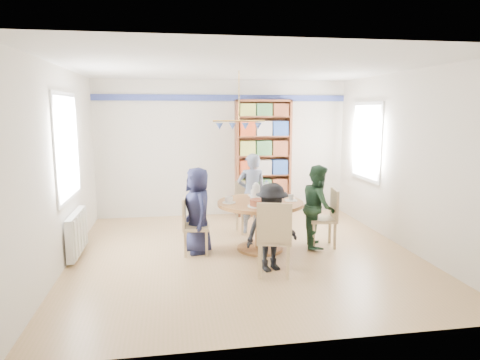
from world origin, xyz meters
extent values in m
plane|color=tan|center=(0.00, 0.00, 0.00)|extent=(5.00, 5.00, 0.00)
plane|color=white|center=(0.00, 0.00, 2.70)|extent=(5.00, 5.00, 0.00)
plane|color=silver|center=(0.00, 2.50, 1.35)|extent=(5.00, 0.00, 5.00)
plane|color=silver|center=(0.00, -2.50, 1.35)|extent=(5.00, 0.00, 5.00)
plane|color=silver|center=(-2.50, 0.00, 1.35)|extent=(0.00, 5.00, 5.00)
plane|color=silver|center=(2.50, 0.00, 1.35)|extent=(0.00, 5.00, 5.00)
cube|color=navy|center=(0.00, 2.48, 2.35)|extent=(5.00, 0.02, 0.12)
cube|color=white|center=(-2.48, 0.30, 1.60)|extent=(0.03, 1.32, 1.52)
cube|color=white|center=(-2.46, 0.30, 1.60)|extent=(0.01, 1.20, 1.40)
cube|color=white|center=(2.48, 1.30, 1.55)|extent=(0.03, 1.12, 1.42)
cube|color=white|center=(2.46, 1.30, 1.55)|extent=(0.01, 1.00, 1.30)
cylinder|color=gold|center=(0.00, 0.50, 2.33)|extent=(0.01, 0.01, 0.75)
cylinder|color=gold|center=(0.00, 0.50, 1.95)|extent=(0.80, 0.02, 0.02)
cone|color=#3C59A8|center=(-0.30, 0.50, 1.87)|extent=(0.11, 0.11, 0.10)
cone|color=#3C59A8|center=(-0.10, 0.50, 1.87)|extent=(0.11, 0.11, 0.10)
cone|color=#3C59A8|center=(0.10, 0.50, 1.87)|extent=(0.11, 0.11, 0.10)
cone|color=#3C59A8|center=(0.30, 0.50, 1.87)|extent=(0.11, 0.11, 0.10)
cube|color=silver|center=(-2.42, 0.30, 0.35)|extent=(0.10, 1.00, 0.60)
cube|color=silver|center=(-2.36, -0.10, 0.35)|extent=(0.02, 0.06, 0.56)
cube|color=silver|center=(-2.36, 0.10, 0.35)|extent=(0.02, 0.06, 0.56)
cube|color=silver|center=(-2.36, 0.30, 0.35)|extent=(0.02, 0.06, 0.56)
cube|color=silver|center=(-2.36, 0.50, 0.35)|extent=(0.02, 0.06, 0.56)
cube|color=silver|center=(-2.36, 0.70, 0.35)|extent=(0.02, 0.06, 0.56)
cylinder|color=#986331|center=(0.27, 0.17, 0.72)|extent=(1.30, 1.30, 0.05)
cylinder|color=#986331|center=(0.27, 0.17, 0.35)|extent=(0.16, 0.16, 0.70)
cylinder|color=#986331|center=(0.27, 0.17, 0.02)|extent=(0.70, 0.70, 0.04)
cube|color=tan|center=(-0.70, 0.13, 0.41)|extent=(0.41, 0.41, 0.05)
cube|color=tan|center=(-0.87, 0.14, 0.63)|extent=(0.07, 0.38, 0.45)
cube|color=tan|center=(-0.56, -0.04, 0.19)|extent=(0.04, 0.04, 0.39)
cube|color=tan|center=(-0.54, 0.27, 0.19)|extent=(0.04, 0.04, 0.39)
cube|color=tan|center=(-0.87, -0.01, 0.19)|extent=(0.04, 0.04, 0.39)
cube|color=tan|center=(-0.84, 0.29, 0.19)|extent=(0.04, 0.04, 0.39)
cube|color=tan|center=(1.26, 0.17, 0.43)|extent=(0.45, 0.45, 0.05)
cube|color=tan|center=(1.44, 0.14, 0.67)|extent=(0.09, 0.40, 0.48)
cube|color=tan|center=(1.12, 0.35, 0.21)|extent=(0.04, 0.04, 0.41)
cube|color=tan|center=(1.08, 0.03, 0.21)|extent=(0.04, 0.04, 0.41)
cube|color=tan|center=(1.44, 0.31, 0.21)|extent=(0.04, 0.04, 0.41)
cube|color=tan|center=(1.40, -0.01, 0.21)|extent=(0.04, 0.04, 0.41)
cube|color=tan|center=(0.26, 1.13, 0.42)|extent=(0.43, 0.43, 0.05)
cube|color=tan|center=(0.24, 1.30, 0.65)|extent=(0.39, 0.08, 0.46)
cube|color=tan|center=(0.13, 0.95, 0.20)|extent=(0.04, 0.04, 0.40)
cube|color=tan|center=(0.44, 0.99, 0.20)|extent=(0.04, 0.04, 0.40)
cube|color=tan|center=(0.09, 1.26, 0.20)|extent=(0.04, 0.04, 0.40)
cube|color=tan|center=(0.40, 1.30, 0.20)|extent=(0.04, 0.04, 0.40)
cube|color=tan|center=(0.25, -0.83, 0.47)|extent=(0.54, 0.54, 0.05)
cube|color=tan|center=(0.20, -1.02, 0.73)|extent=(0.43, 0.16, 0.52)
cube|color=tan|center=(0.47, -0.71, 0.22)|extent=(0.05, 0.05, 0.45)
cube|color=tan|center=(0.13, -0.62, 0.22)|extent=(0.05, 0.05, 0.45)
cube|color=tan|center=(0.37, -1.05, 0.22)|extent=(0.05, 0.05, 0.45)
cube|color=tan|center=(0.03, -0.96, 0.22)|extent=(0.05, 0.05, 0.45)
imported|color=#181A36|center=(-0.67, 0.21, 0.64)|extent=(0.55, 0.71, 1.29)
imported|color=black|center=(1.20, 0.19, 0.64)|extent=(0.62, 0.72, 1.29)
imported|color=gray|center=(0.32, 1.10, 0.69)|extent=(0.51, 0.34, 1.39)
imported|color=black|center=(0.24, -0.69, 0.59)|extent=(0.86, 0.65, 1.17)
cube|color=brown|center=(0.25, 2.34, 1.16)|extent=(0.04, 0.33, 2.32)
cube|color=brown|center=(1.31, 2.34, 1.16)|extent=(0.04, 0.33, 2.32)
cube|color=brown|center=(0.78, 2.34, 2.29)|extent=(1.10, 0.33, 0.04)
cube|color=brown|center=(0.78, 2.34, 0.03)|extent=(1.10, 0.33, 0.07)
cube|color=brown|center=(0.78, 2.50, 1.16)|extent=(1.10, 0.02, 2.32)
cube|color=brown|center=(0.78, 2.34, 0.44)|extent=(1.04, 0.31, 0.03)
cube|color=brown|center=(0.78, 2.34, 0.83)|extent=(1.04, 0.31, 0.03)
cube|color=brown|center=(0.78, 2.34, 1.21)|extent=(1.04, 0.31, 0.03)
cube|color=brown|center=(0.78, 2.34, 1.60)|extent=(1.04, 0.31, 0.03)
cube|color=brown|center=(0.78, 2.34, 1.98)|extent=(1.04, 0.31, 0.03)
cube|color=#B83F1C|center=(0.45, 2.32, 0.21)|extent=(0.30, 0.24, 0.29)
cube|color=beige|center=(0.78, 2.32, 0.21)|extent=(0.30, 0.24, 0.29)
cube|color=#274891|center=(1.11, 2.32, 0.21)|extent=(0.30, 0.24, 0.29)
cube|color=#BFC850|center=(0.45, 2.32, 0.60)|extent=(0.30, 0.24, 0.29)
cube|color=#41713F|center=(0.78, 2.32, 0.60)|extent=(0.30, 0.24, 0.29)
cube|color=brown|center=(1.11, 2.32, 0.60)|extent=(0.30, 0.24, 0.29)
cube|color=#B83F1C|center=(0.45, 2.32, 0.98)|extent=(0.30, 0.24, 0.29)
cube|color=beige|center=(0.78, 2.32, 0.98)|extent=(0.30, 0.24, 0.29)
cube|color=#274891|center=(1.11, 2.32, 0.98)|extent=(0.30, 0.24, 0.29)
cube|color=#BFC850|center=(0.45, 2.32, 1.37)|extent=(0.30, 0.24, 0.29)
cube|color=#41713F|center=(0.78, 2.32, 1.37)|extent=(0.30, 0.24, 0.29)
cube|color=brown|center=(1.11, 2.32, 1.37)|extent=(0.30, 0.24, 0.29)
cube|color=#B83F1C|center=(0.45, 2.32, 1.76)|extent=(0.30, 0.24, 0.29)
cube|color=beige|center=(0.78, 2.32, 1.76)|extent=(0.30, 0.24, 0.29)
cube|color=#274891|center=(1.11, 2.32, 1.76)|extent=(0.30, 0.24, 0.29)
cube|color=#BFC850|center=(0.45, 2.32, 2.12)|extent=(0.30, 0.24, 0.24)
cube|color=#41713F|center=(0.78, 2.32, 2.12)|extent=(0.30, 0.24, 0.24)
cube|color=brown|center=(1.11, 2.32, 2.12)|extent=(0.30, 0.24, 0.24)
cylinder|color=white|center=(0.22, 0.25, 0.87)|extent=(0.12, 0.12, 0.24)
sphere|color=white|center=(0.22, 0.25, 0.99)|extent=(0.09, 0.09, 0.09)
cylinder|color=silver|center=(0.39, 0.28, 0.89)|extent=(0.07, 0.07, 0.28)
cylinder|color=#3C59A8|center=(0.39, 0.28, 1.04)|extent=(0.03, 0.03, 0.03)
cylinder|color=white|center=(0.32, 0.44, 0.76)|extent=(0.30, 0.30, 0.01)
cylinder|color=brown|center=(0.32, 0.44, 0.81)|extent=(0.24, 0.24, 0.09)
cylinder|color=white|center=(0.17, -0.13, 0.76)|extent=(0.30, 0.30, 0.01)
cylinder|color=brown|center=(0.17, -0.13, 0.81)|extent=(0.24, 0.24, 0.09)
cylinder|color=white|center=(-0.20, 0.17, 0.75)|extent=(0.20, 0.20, 0.01)
imported|color=white|center=(-0.20, 0.17, 0.80)|extent=(0.12, 0.12, 0.10)
cylinder|color=white|center=(0.75, 0.17, 0.75)|extent=(0.20, 0.20, 0.01)
imported|color=white|center=(0.75, 0.17, 0.80)|extent=(0.10, 0.10, 0.09)
cylinder|color=white|center=(0.27, 0.64, 0.75)|extent=(0.20, 0.20, 0.01)
imported|color=white|center=(0.27, 0.64, 0.80)|extent=(0.12, 0.12, 0.10)
cylinder|color=white|center=(0.27, -0.31, 0.75)|extent=(0.20, 0.20, 0.01)
imported|color=white|center=(0.27, -0.31, 0.80)|extent=(0.10, 0.10, 0.09)
camera|label=1|loc=(-1.04, -6.00, 2.11)|focal=32.00mm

